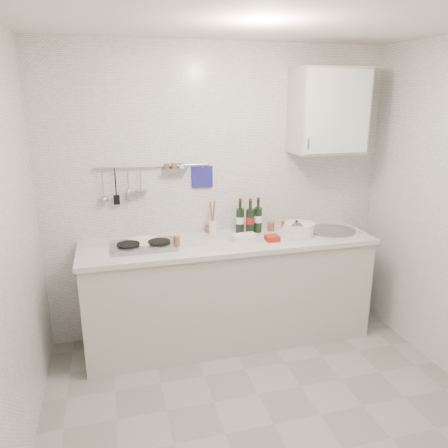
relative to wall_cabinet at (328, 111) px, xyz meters
name	(u,v)px	position (x,y,z in m)	size (l,w,h in m)	color
floor	(274,424)	(-0.90, -1.22, -1.95)	(3.00, 3.00, 0.00)	gray
ceiling	(290,7)	(-0.90, -1.22, 0.55)	(3.00, 3.00, 0.00)	silver
back_wall	(220,194)	(-0.90, 0.18, -0.70)	(3.00, 0.02, 2.50)	silver
counter	(230,293)	(-0.89, -0.12, -1.52)	(2.44, 0.64, 0.96)	#B6B2A8
wall_rail	(151,178)	(-1.50, 0.15, -0.52)	(0.98, 0.09, 0.34)	#93969B
wall_cabinet	(328,111)	(0.00, 0.00, 0.00)	(0.60, 0.38, 0.70)	#B6B2A8
plate_stack_hob	(142,243)	(-1.61, -0.05, -1.01)	(0.26, 0.26, 0.04)	#517DB8
plate_stack_sink	(298,229)	(-0.29, -0.14, -0.98)	(0.32, 0.30, 0.11)	white
wine_bottles	(249,216)	(-0.68, 0.03, -0.87)	(0.24, 0.10, 0.31)	black
butter_dish	(244,237)	(-0.78, -0.16, -1.00)	(0.19, 0.10, 0.06)	white
strawberry_punnet	(272,238)	(-0.56, -0.23, -1.01)	(0.11, 0.11, 0.04)	red
utensil_crock	(213,225)	(-0.98, 0.11, -0.96)	(0.07, 0.07, 0.29)	white
jar_a	(209,228)	(-1.01, 0.13, -0.98)	(0.06, 0.06, 0.09)	brown
jar_b	(271,226)	(-0.47, 0.04, -0.99)	(0.07, 0.07, 0.09)	brown
jar_c	(285,225)	(-0.34, 0.03, -0.98)	(0.07, 0.07, 0.09)	brown
jar_d	(177,240)	(-1.34, -0.14, -0.99)	(0.06, 0.06, 0.09)	brown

